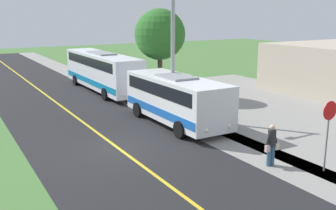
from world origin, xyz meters
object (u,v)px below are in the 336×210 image
(stop_sign, at_px, (329,124))
(shuttle_bus_front, at_px, (176,97))
(transit_bus_rear, at_px, (102,70))
(tree_curbside, at_px, (160,35))
(pedestrian_with_bags, at_px, (271,144))
(street_light_pole, at_px, (171,50))

(stop_sign, bearing_deg, shuttle_bus_front, -80.24)
(transit_bus_rear, height_order, stop_sign, transit_bus_rear)
(tree_curbside, bearing_deg, transit_bus_rear, -56.58)
(shuttle_bus_front, height_order, pedestrian_with_bags, shuttle_bus_front)
(tree_curbside, bearing_deg, pedestrian_with_bags, 79.14)
(pedestrian_with_bags, height_order, stop_sign, stop_sign)
(transit_bus_rear, bearing_deg, stop_sign, 94.61)
(pedestrian_with_bags, bearing_deg, shuttle_bus_front, -89.43)
(shuttle_bus_front, relative_size, transit_bus_rear, 0.68)
(transit_bus_rear, height_order, street_light_pole, street_light_pole)
(shuttle_bus_front, distance_m, street_light_pole, 2.81)
(street_light_pole, bearing_deg, stop_sign, 96.99)
(stop_sign, distance_m, street_light_pole, 10.34)
(shuttle_bus_front, distance_m, tree_curbside, 8.16)
(transit_bus_rear, xyz_separation_m, street_light_pole, (-0.41, 10.33, 2.37))
(transit_bus_rear, bearing_deg, pedestrian_with_bags, 90.54)
(shuttle_bus_front, relative_size, pedestrian_with_bags, 4.49)
(pedestrian_with_bags, bearing_deg, tree_curbside, -100.86)
(street_light_pole, distance_m, tree_curbside, 6.42)
(shuttle_bus_front, bearing_deg, transit_bus_rear, -89.47)
(shuttle_bus_front, xyz_separation_m, street_light_pole, (-0.30, -1.11, 2.56))
(shuttle_bus_front, distance_m, stop_sign, 9.07)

